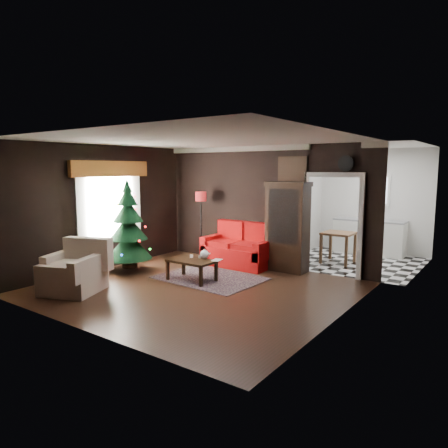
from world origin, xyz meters
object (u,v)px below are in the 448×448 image
Objects in this scene: armchair at (73,268)px; coffee_table at (192,270)px; wall_clock at (346,163)px; kitchen_table at (338,248)px; floor_lamp at (201,227)px; loveseat at (239,245)px; curio_cabinet at (287,229)px; teapot at (205,254)px; christmas_tree at (128,225)px.

armchair is 2.28m from coffee_table.
wall_clock reaches higher than kitchen_table.
wall_clock is at bearing 5.80° from floor_lamp.
loveseat is 2.45m from kitchen_table.
armchair is at bearing -123.69° from curio_cabinet.
armchair is 5.72m from wall_clock.
wall_clock is at bearing 25.15° from armchair.
curio_cabinet is 2.00m from teapot.
loveseat is at bearing -137.49° from kitchen_table.
christmas_tree is (-2.82, -2.10, 0.10)m from curio_cabinet.
loveseat reaches higher than teapot.
coffee_table is (-1.19, -1.89, -0.72)m from curio_cabinet.
armchair is (0.32, -1.64, -0.59)m from christmas_tree.
armchair is at bearing -133.28° from wall_clock.
loveseat is 0.89× the size of curio_cabinet.
coffee_table is at bearing 7.37° from christmas_tree.
wall_clock is (4.02, 2.28, 1.33)m from christmas_tree.
teapot is 0.28× the size of kitchen_table.
coffee_table is at bearing -118.99° from kitchen_table.
kitchen_table reaches higher than teapot.
kitchen_table is at bearing 65.56° from curio_cabinet.
wall_clock is at bearing -66.25° from kitchen_table.
teapot is (0.16, 0.23, 0.31)m from coffee_table.
christmas_tree reaches higher than floor_lamp.
wall_clock reaches higher than christmas_tree.
coffee_table is at bearing -122.18° from curio_cabinet.
coffee_table is 0.42m from teapot.
kitchen_table is at bearing 28.45° from floor_lamp.
wall_clock is at bearing 29.57° from christmas_tree.
loveseat is at bearing 48.42° from christmas_tree.
floor_lamp is 1.72× the size of armchair.
floor_lamp is 8.44× the size of teapot.
floor_lamp reaches higher than kitchen_table.
loveseat is 1.67× the size of armchair.
teapot is (0.12, -1.44, 0.04)m from loveseat.
armchair is at bearing -92.90° from floor_lamp.
curio_cabinet reaches higher than coffee_table.
floor_lamp is at bearing 123.35° from coffee_table.
loveseat is at bearing 88.68° from coffee_table.
curio_cabinet reaches higher than teapot.
kitchen_table reaches higher than coffee_table.
loveseat is 1.45m from teapot.
armchair is 2.55m from teapot.
teapot is (-1.03, -1.66, -0.41)m from curio_cabinet.
armchair is (-2.50, -3.74, -0.49)m from curio_cabinet.
coffee_table is 4.60× the size of teapot.
curio_cabinet is at bearing 36.69° from christmas_tree.
teapot is at bearing -140.51° from wall_clock.
kitchen_table is (3.47, 3.53, -0.68)m from christmas_tree.
floor_lamp is 1.98m from teapot.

